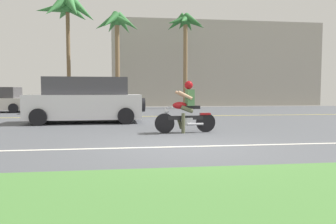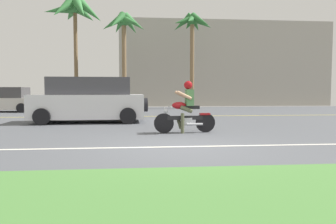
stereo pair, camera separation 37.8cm
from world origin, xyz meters
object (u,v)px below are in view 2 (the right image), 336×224
motorcyclist (185,111)px  suv_nearby (89,100)px  palm_tree_1 (192,27)px  parked_car_1 (76,100)px  palm_tree_2 (75,13)px  palm_tree_0 (124,28)px  parked_car_0 (5,100)px

motorcyclist → suv_nearby: bearing=133.4°
suv_nearby → motorcyclist: bearing=-46.6°
motorcyclist → palm_tree_1: palm_tree_1 is taller
motorcyclist → parked_car_1: bearing=118.0°
motorcyclist → palm_tree_2: (-5.78, 13.33, 6.00)m
motorcyclist → palm_tree_2: 15.72m
suv_nearby → palm_tree_2: 11.52m
suv_nearby → palm_tree_2: palm_tree_2 is taller
motorcyclist → suv_nearby: suv_nearby is taller
parked_car_1 → palm_tree_1: bearing=27.7°
palm_tree_0 → parked_car_0: bearing=-160.5°
motorcyclist → suv_nearby: size_ratio=0.41×
parked_car_1 → palm_tree_1: (7.60, 3.99, 5.18)m
suv_nearby → parked_car_1: suv_nearby is taller
parked_car_0 → palm_tree_0: bearing=19.5°
motorcyclist → parked_car_0: (-9.58, 10.72, 0.03)m
palm_tree_0 → palm_tree_1: size_ratio=0.97×
suv_nearby → palm_tree_0: size_ratio=0.69×
parked_car_1 → palm_tree_0: bearing=53.5°
suv_nearby → palm_tree_0: palm_tree_0 is taller
parked_car_1 → palm_tree_1: palm_tree_1 is taller
suv_nearby → parked_car_1: (-1.67, 5.96, -0.15)m
palm_tree_1 → motorcyclist: bearing=-100.4°
motorcyclist → palm_tree_0: palm_tree_0 is taller
suv_nearby → palm_tree_2: bearing=103.6°
palm_tree_2 → parked_car_1: bearing=-79.8°
palm_tree_0 → palm_tree_2: palm_tree_2 is taller
parked_car_0 → palm_tree_0: size_ratio=0.56×
suv_nearby → palm_tree_0: bearing=83.8°
parked_car_0 → parked_car_1: (4.47, -1.12, 0.03)m
palm_tree_1 → palm_tree_2: 8.32m
palm_tree_1 → palm_tree_2: (-8.28, -0.26, 0.75)m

